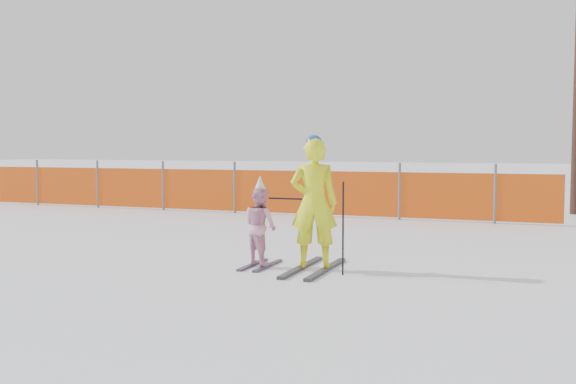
{
  "coord_description": "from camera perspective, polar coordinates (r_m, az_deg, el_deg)",
  "views": [
    {
      "loc": [
        3.03,
        -7.43,
        1.59
      ],
      "look_at": [
        0.0,
        0.5,
        1.0
      ],
      "focal_mm": 40.0,
      "sensor_mm": 36.0,
      "label": 1
    }
  ],
  "objects": [
    {
      "name": "child",
      "position": [
        8.57,
        -2.49,
        -2.95
      ],
      "size": [
        0.63,
        0.89,
        1.22
      ],
      "color": "black",
      "rests_on": "ground"
    },
    {
      "name": "safety_fence",
      "position": [
        15.71,
        -6.04,
        0.19
      ],
      "size": [
        15.37,
        0.06,
        1.25
      ],
      "color": "#595960",
      "rests_on": "ground"
    },
    {
      "name": "ski_poles",
      "position": [
        8.11,
        3.35,
        -2.44
      ],
      "size": [
        1.09,
        0.22,
        1.17
      ],
      "color": "black",
      "rests_on": "ground"
    },
    {
      "name": "ground",
      "position": [
        8.18,
        -1.26,
        -7.24
      ],
      "size": [
        120.0,
        120.0,
        0.0
      ],
      "primitive_type": "plane",
      "color": "white",
      "rests_on": "ground"
    },
    {
      "name": "adult",
      "position": [
        8.29,
        2.32,
        -1.0
      ],
      "size": [
        0.69,
        1.53,
        1.75
      ],
      "color": "black",
      "rests_on": "ground"
    }
  ]
}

